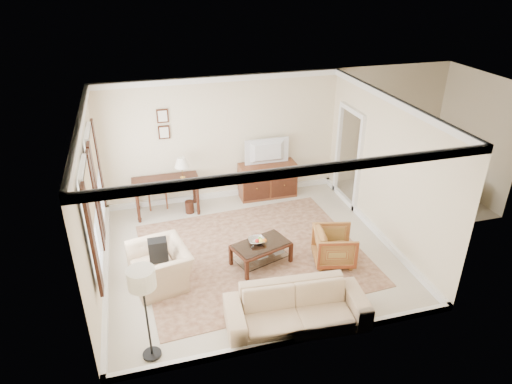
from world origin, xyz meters
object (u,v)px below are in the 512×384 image
coffee_table (261,248)px  striped_armchair (335,245)px  sideboard (267,180)px  club_armchair (160,260)px  sofa (297,302)px  tv (268,145)px  writing_desk (166,185)px

coffee_table → striped_armchair: striped_armchair is taller
sideboard → club_armchair: club_armchair is taller
sofa → club_armchair: bearing=144.8°
club_armchair → tv: bearing=122.2°
coffee_table → striped_armchair: 1.37m
writing_desk → club_armchair: 2.55m
striped_armchair → sofa: (-1.25, -1.37, 0.05)m
sideboard → sofa: sofa is taller
coffee_table → writing_desk: bearing=121.2°
coffee_table → striped_armchair: (1.34, -0.31, 0.04)m
coffee_table → sofa: (0.09, -1.69, 0.09)m
sideboard → tv: size_ratio=1.35×
writing_desk → coffee_table: size_ratio=1.23×
sideboard → writing_desk: bearing=-175.8°
coffee_table → club_armchair: (-1.85, -0.07, 0.13)m
coffee_table → club_armchair: 1.86m
coffee_table → sofa: sofa is taller
writing_desk → sofa: size_ratio=0.66×
striped_armchair → sofa: sofa is taller
coffee_table → club_armchair: size_ratio=1.10×
writing_desk → tv: size_ratio=1.45×
sofa → coffee_table: bearing=97.6°
sideboard → coffee_table: bearing=-109.3°
writing_desk → coffee_table: writing_desk is taller
club_armchair → sofa: bearing=38.5°
striped_armchair → sideboard: bearing=21.4°
tv → club_armchair: bearing=43.9°
tv → writing_desk: bearing=3.7°
sideboard → tv: 0.91m
club_armchair → sofa: size_ratio=0.49×
writing_desk → sideboard: sideboard is taller
sideboard → club_armchair: (-2.77, -2.69, 0.05)m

